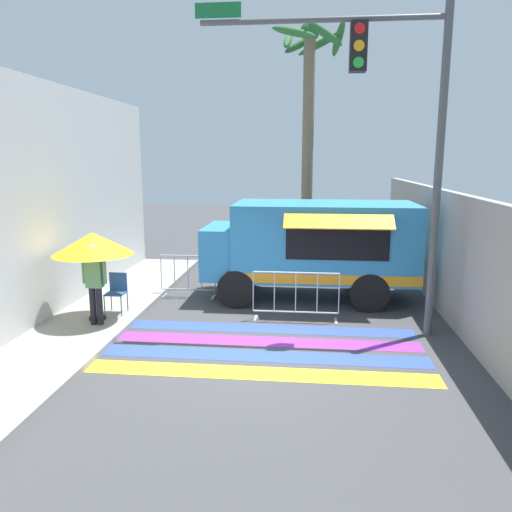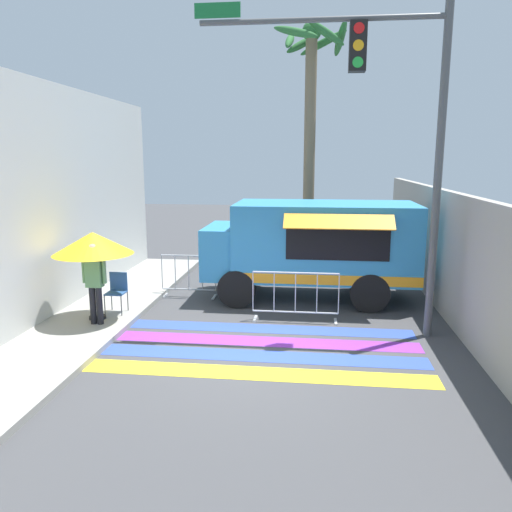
{
  "view_description": "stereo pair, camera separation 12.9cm",
  "coord_description": "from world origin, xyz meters",
  "px_view_note": "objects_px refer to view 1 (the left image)",
  "views": [
    {
      "loc": [
        0.94,
        -8.71,
        3.62
      ],
      "look_at": [
        -0.26,
        2.61,
        1.37
      ],
      "focal_mm": 35.0,
      "sensor_mm": 36.0,
      "label": 1
    },
    {
      "loc": [
        1.06,
        -8.7,
        3.62
      ],
      "look_at": [
        -0.26,
        2.61,
        1.37
      ],
      "focal_mm": 35.0,
      "sensor_mm": 36.0,
      "label": 2
    }
  ],
  "objects_px": {
    "food_truck": "(308,243)",
    "barricade_front": "(296,297)",
    "folding_chair": "(117,289)",
    "barricade_side": "(188,277)",
    "palm_tree": "(309,105)",
    "patio_umbrella": "(93,244)",
    "traffic_signal_pole": "(393,111)",
    "vendor_person": "(95,279)"
  },
  "relations": [
    {
      "from": "food_truck",
      "to": "barricade_front",
      "type": "distance_m",
      "value": 2.12
    },
    {
      "from": "traffic_signal_pole",
      "to": "vendor_person",
      "type": "bearing_deg",
      "value": -176.01
    },
    {
      "from": "patio_umbrella",
      "to": "barricade_side",
      "type": "distance_m",
      "value": 3.08
    },
    {
      "from": "patio_umbrella",
      "to": "vendor_person",
      "type": "relative_size",
      "value": 1.12
    },
    {
      "from": "vendor_person",
      "to": "palm_tree",
      "type": "distance_m",
      "value": 9.06
    },
    {
      "from": "food_truck",
      "to": "vendor_person",
      "type": "height_order",
      "value": "food_truck"
    },
    {
      "from": "food_truck",
      "to": "palm_tree",
      "type": "xyz_separation_m",
      "value": [
        -0.05,
        3.8,
        3.79
      ]
    },
    {
      "from": "patio_umbrella",
      "to": "palm_tree",
      "type": "bearing_deg",
      "value": 54.72
    },
    {
      "from": "food_truck",
      "to": "patio_umbrella",
      "type": "bearing_deg",
      "value": -150.25
    },
    {
      "from": "patio_umbrella",
      "to": "folding_chair",
      "type": "bearing_deg",
      "value": 65.32
    },
    {
      "from": "patio_umbrella",
      "to": "palm_tree",
      "type": "relative_size",
      "value": 0.25
    },
    {
      "from": "palm_tree",
      "to": "patio_umbrella",
      "type": "bearing_deg",
      "value": -125.28
    },
    {
      "from": "food_truck",
      "to": "folding_chair",
      "type": "xyz_separation_m",
      "value": [
        -4.33,
        -2.07,
        -0.79
      ]
    },
    {
      "from": "barricade_front",
      "to": "palm_tree",
      "type": "distance_m",
      "value": 7.38
    },
    {
      "from": "food_truck",
      "to": "traffic_signal_pole",
      "type": "xyz_separation_m",
      "value": [
        1.58,
        -2.54,
        3.04
      ]
    },
    {
      "from": "patio_umbrella",
      "to": "barricade_front",
      "type": "bearing_deg",
      "value": 9.48
    },
    {
      "from": "folding_chair",
      "to": "traffic_signal_pole",
      "type": "bearing_deg",
      "value": -17.28
    },
    {
      "from": "folding_chair",
      "to": "palm_tree",
      "type": "bearing_deg",
      "value": 41.09
    },
    {
      "from": "traffic_signal_pole",
      "to": "palm_tree",
      "type": "relative_size",
      "value": 0.85
    },
    {
      "from": "food_truck",
      "to": "vendor_person",
      "type": "xyz_separation_m",
      "value": [
        -4.45,
        -2.96,
        -0.35
      ]
    },
    {
      "from": "patio_umbrella",
      "to": "barricade_side",
      "type": "relative_size",
      "value": 1.32
    },
    {
      "from": "folding_chair",
      "to": "barricade_side",
      "type": "xyz_separation_m",
      "value": [
        1.22,
        1.83,
        -0.13
      ]
    },
    {
      "from": "vendor_person",
      "to": "barricade_front",
      "type": "xyz_separation_m",
      "value": [
        4.2,
        1.06,
        -0.56
      ]
    },
    {
      "from": "folding_chair",
      "to": "vendor_person",
      "type": "relative_size",
      "value": 0.52
    },
    {
      "from": "patio_umbrella",
      "to": "barricade_side",
      "type": "height_order",
      "value": "patio_umbrella"
    },
    {
      "from": "traffic_signal_pole",
      "to": "folding_chair",
      "type": "bearing_deg",
      "value": 175.47
    },
    {
      "from": "patio_umbrella",
      "to": "barricade_side",
      "type": "xyz_separation_m",
      "value": [
        1.47,
        2.39,
        -1.27
      ]
    },
    {
      "from": "food_truck",
      "to": "palm_tree",
      "type": "relative_size",
      "value": 0.69
    },
    {
      "from": "traffic_signal_pole",
      "to": "patio_umbrella",
      "type": "xyz_separation_m",
      "value": [
        -6.17,
        -0.09,
        -2.7
      ]
    },
    {
      "from": "barricade_front",
      "to": "traffic_signal_pole",
      "type": "bearing_deg",
      "value": -19.21
    },
    {
      "from": "vendor_person",
      "to": "barricade_side",
      "type": "height_order",
      "value": "vendor_person"
    },
    {
      "from": "food_truck",
      "to": "patio_umbrella",
      "type": "distance_m",
      "value": 5.3
    },
    {
      "from": "vendor_person",
      "to": "barricade_side",
      "type": "distance_m",
      "value": 3.08
    },
    {
      "from": "traffic_signal_pole",
      "to": "folding_chair",
      "type": "relative_size",
      "value": 7.25
    },
    {
      "from": "patio_umbrella",
      "to": "folding_chair",
      "type": "height_order",
      "value": "patio_umbrella"
    },
    {
      "from": "palm_tree",
      "to": "barricade_side",
      "type": "bearing_deg",
      "value": -127.28
    },
    {
      "from": "food_truck",
      "to": "vendor_person",
      "type": "distance_m",
      "value": 5.35
    },
    {
      "from": "folding_chair",
      "to": "barricade_front",
      "type": "relative_size",
      "value": 0.47
    },
    {
      "from": "vendor_person",
      "to": "patio_umbrella",
      "type": "bearing_deg",
      "value": 107.54
    },
    {
      "from": "food_truck",
      "to": "barricade_front",
      "type": "relative_size",
      "value": 2.75
    },
    {
      "from": "folding_chair",
      "to": "barricade_side",
      "type": "distance_m",
      "value": 2.2
    },
    {
      "from": "barricade_side",
      "to": "folding_chair",
      "type": "bearing_deg",
      "value": -123.6
    }
  ]
}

